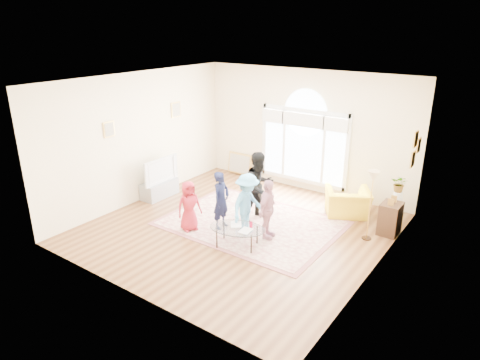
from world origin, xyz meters
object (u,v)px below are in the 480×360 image
Objects in this scene: tv_console at (159,189)px; television at (158,170)px; coffee_table at (237,229)px; area_rug at (252,223)px; armchair at (347,202)px.

tv_console is 0.90× the size of television.
television is at bearing 145.95° from coffee_table.
television reaches higher than area_rug.
area_rug is 3.23× the size of television.
tv_console is at bearing 180.00° from television.
coffee_table is 2.98m from armchair.
tv_console is at bearing -9.27° from armchair.
television is 0.86× the size of coffee_table.
coffee_table is (3.20, -0.98, 0.19)m from tv_console.
television is at bearing -178.70° from area_rug.
area_rug is at bearing 1.30° from television.
tv_console is 3.35m from coffee_table.
armchair reaches higher than area_rug.
area_rug is at bearing 16.05° from armchair.
coffee_table is (3.19, -0.98, -0.34)m from television.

